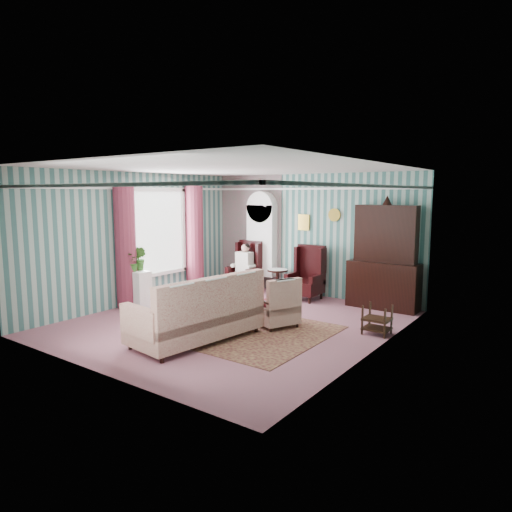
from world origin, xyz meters
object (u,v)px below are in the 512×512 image
Objects in this scene: seated_woman at (245,267)px; bookcase at (262,246)px; sofa at (196,312)px; dresser_hutch at (384,254)px; floral_armchair at (276,298)px; coffee_table at (177,312)px; wingback_left at (245,266)px; plant_stand at (138,289)px; nest_table at (377,319)px; wingback_right at (305,273)px; round_side_table at (278,282)px.

bookcase is at bearing 57.34° from seated_woman.
dresser_hutch is at bearing -16.62° from sofa.
sofa is 2.10× the size of floral_armchair.
dresser_hutch reaches higher than coffee_table.
bookcase is at bearing 177.89° from dresser_hutch.
floral_armchair is (2.37, -2.18, -0.05)m from seated_woman.
wingback_left is 1.56× the size of plant_stand.
sofa is at bearing -64.33° from seated_woman.
nest_table is (4.07, -1.55, -0.35)m from wingback_left.
wingback_right is 1.15× the size of floral_armchair.
floral_armchair is (2.12, -2.57, -0.58)m from bookcase.
wingback_left is at bearing -122.66° from bookcase.
round_side_table is at bearing -177.36° from dresser_hutch.
floral_armchair is at bearing -74.18° from wingback_right.
wingback_right is (-1.75, -0.27, -0.55)m from dresser_hutch.
dresser_hutch is 4.34m from sofa.
sofa is at bearing -69.59° from bookcase.
seated_woman reaches higher than sofa.
floral_armchair is at bearing -42.65° from seated_woman.
seated_woman is (0.00, 0.00, -0.04)m from wingback_left.
sofa is (-1.75, -3.91, -0.69)m from dresser_hutch.
bookcase is 0.98× the size of sofa.
bookcase reaches higher than seated_woman.
dresser_hutch is 3.56m from seated_woman.
round_side_table is at bearing 59.62° from plant_stand.
seated_woman is at bearing 159.15° from nest_table.
plant_stand is 0.74× the size of floral_armchair.
wingback_right is 3.29m from coffee_table.
round_side_table is at bearing 151.80° from nest_table.
floral_armchair is (1.47, -2.33, 0.24)m from round_side_table.
nest_table is 5.02m from plant_stand.
coffee_table is at bearing -92.75° from round_side_table.
bookcase is 1.79× the size of wingback_right.
sofa is (-2.32, -2.09, 0.22)m from nest_table.
bookcase is at bearing 71.51° from plant_stand.
wingback_right is at bearing 72.05° from coffee_table.
wingback_left and wingback_right have the same top height.
wingback_left is 1.34× the size of coffee_table.
wingback_left reaches higher than sofa.
bookcase is at bearing 165.43° from wingback_right.
dresser_hutch is at bearing 8.77° from wingback_right.
round_side_table is (0.90, 0.15, -0.29)m from seated_woman.
plant_stand is at bearing 167.04° from coffee_table.
dresser_hutch is 1.04× the size of sofa.
nest_table is 3.67m from coffee_table.
bookcase is 3.25m from dresser_hutch.
nest_table is at bearing -28.20° from round_side_table.
nest_table is at bearing -33.75° from wingback_right.
plant_stand is at bearing -120.38° from round_side_table.
bookcase is 3.38m from floral_armchair.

